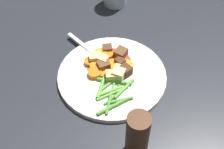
{
  "coord_description": "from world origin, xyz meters",
  "views": [
    {
      "loc": [
        -0.52,
        -0.04,
        0.62
      ],
      "look_at": [
        0.0,
        0.0,
        0.01
      ],
      "focal_mm": 52.1,
      "sensor_mm": 36.0,
      "label": 1
    }
  ],
  "objects": [
    {
      "name": "meat_chunk_1",
      "position": [
        0.04,
        -0.02,
        0.02
      ],
      "size": [
        0.03,
        0.03,
        0.02
      ],
      "primitive_type": "cube",
      "rotation": [
        0.0,
        0.0,
        0.82
      ],
      "color": "#4C2B19",
      "rests_on": "dinner_plate"
    },
    {
      "name": "pepper_mill",
      "position": [
        -0.19,
        -0.07,
        0.06
      ],
      "size": [
        0.05,
        0.05,
        0.12
      ],
      "primitive_type": "cylinder",
      "color": "#4C2D19",
      "rests_on": "ground_plane"
    },
    {
      "name": "green_bean_8",
      "position": [
        -0.05,
        -0.03,
        0.02
      ],
      "size": [
        0.06,
        0.05,
        0.01
      ],
      "primitive_type": "cylinder",
      "rotation": [
        0.0,
        1.57,
        2.53
      ],
      "color": "#599E38",
      "rests_on": "dinner_plate"
    },
    {
      "name": "green_bean_2",
      "position": [
        -0.1,
        -0.01,
        0.02
      ],
      "size": [
        0.06,
        0.07,
        0.01
      ],
      "primitive_type": "cylinder",
      "rotation": [
        0.0,
        1.57,
        2.21
      ],
      "color": "#4C8E33",
      "rests_on": "dinner_plate"
    },
    {
      "name": "carrot_slice_5",
      "position": [
        0.02,
        0.04,
        0.02
      ],
      "size": [
        0.04,
        0.04,
        0.01
      ],
      "primitive_type": "cylinder",
      "rotation": [
        0.0,
        0.0,
        2.59
      ],
      "color": "orange",
      "rests_on": "dinner_plate"
    },
    {
      "name": "green_bean_5",
      "position": [
        -0.02,
        -0.01,
        0.02
      ],
      "size": [
        0.02,
        0.09,
        0.01
      ],
      "primitive_type": "cylinder",
      "rotation": [
        0.0,
        1.57,
        1.47
      ],
      "color": "#599E38",
      "rests_on": "dinner_plate"
    },
    {
      "name": "carrot_slice_0",
      "position": [
        0.06,
        0.01,
        0.02
      ],
      "size": [
        0.04,
        0.04,
        0.01
      ],
      "primitive_type": "cylinder",
      "rotation": [
        0.0,
        0.0,
        5.67
      ],
      "color": "orange",
      "rests_on": "dinner_plate"
    },
    {
      "name": "green_bean_3",
      "position": [
        -0.04,
        -0.01,
        0.02
      ],
      "size": [
        0.07,
        0.02,
        0.01
      ],
      "primitive_type": "cylinder",
      "rotation": [
        0.0,
        1.57,
        2.97
      ],
      "color": "#599E38",
      "rests_on": "dinner_plate"
    },
    {
      "name": "potato_chunk_4",
      "position": [
        -0.01,
        -0.02,
        0.03
      ],
      "size": [
        0.03,
        0.03,
        0.03
      ],
      "primitive_type": "cube",
      "rotation": [
        0.0,
        0.0,
        4.38
      ],
      "color": "#EAD68C",
      "rests_on": "dinner_plate"
    },
    {
      "name": "carrot_slice_1",
      "position": [
        -0.01,
        0.04,
        0.02
      ],
      "size": [
        0.05,
        0.05,
        0.01
      ],
      "primitive_type": "cylinder",
      "rotation": [
        0.0,
        0.0,
        3.72
      ],
      "color": "orange",
      "rests_on": "dinner_plate"
    },
    {
      "name": "dinner_plate",
      "position": [
        0.0,
        0.0,
        0.01
      ],
      "size": [
        0.27,
        0.27,
        0.01
      ],
      "primitive_type": "cylinder",
      "color": "white",
      "rests_on": "ground_plane"
    },
    {
      "name": "potato_chunk_3",
      "position": [
        -0.01,
        0.0,
        0.02
      ],
      "size": [
        0.03,
        0.03,
        0.02
      ],
      "primitive_type": "cube",
      "rotation": [
        0.0,
        0.0,
        1.77
      ],
      "color": "#DBBC6B",
      "rests_on": "dinner_plate"
    },
    {
      "name": "ground_plane",
      "position": [
        0.0,
        0.0,
        0.0
      ],
      "size": [
        3.0,
        3.0,
        0.0
      ],
      "primitive_type": "plane",
      "color": "#26282D"
    },
    {
      "name": "potato_chunk_0",
      "position": [
        0.04,
        0.03,
        0.02
      ],
      "size": [
        0.03,
        0.04,
        0.02
      ],
      "primitive_type": "cube",
      "rotation": [
        0.0,
        0.0,
        2.71
      ],
      "color": "#E5CC7A",
      "rests_on": "dinner_plate"
    },
    {
      "name": "meat_chunk_4",
      "position": [
        0.08,
        0.02,
        0.02
      ],
      "size": [
        0.03,
        0.03,
        0.02
      ],
      "primitive_type": "cube",
      "rotation": [
        0.0,
        0.0,
        0.2
      ],
      "color": "#56331E",
      "rests_on": "dinner_plate"
    },
    {
      "name": "carrot_slice_7",
      "position": [
        0.03,
        -0.03,
        0.02
      ],
      "size": [
        0.05,
        0.05,
        0.01
      ],
      "primitive_type": "cylinder",
      "rotation": [
        0.0,
        0.0,
        0.73
      ],
      "color": "orange",
      "rests_on": "dinner_plate"
    },
    {
      "name": "carrot_slice_4",
      "position": [
        0.03,
        0.0,
        0.02
      ],
      "size": [
        0.04,
        0.04,
        0.01
      ],
      "primitive_type": "cylinder",
      "rotation": [
        0.0,
        0.0,
        1.61
      ],
      "color": "orange",
      "rests_on": "dinner_plate"
    },
    {
      "name": "green_bean_6",
      "position": [
        -0.09,
        0.0,
        0.02
      ],
      "size": [
        0.05,
        0.01,
        0.01
      ],
      "primitive_type": "cylinder",
      "rotation": [
        0.0,
        1.57,
        3.05
      ],
      "color": "#4C8E33",
      "rests_on": "dinner_plate"
    },
    {
      "name": "potato_chunk_2",
      "position": [
        0.04,
        0.05,
        0.02
      ],
      "size": [
        0.03,
        0.03,
        0.02
      ],
      "primitive_type": "cube",
      "rotation": [
        0.0,
        0.0,
        1.78
      ],
      "color": "#E5CC7A",
      "rests_on": "dinner_plate"
    },
    {
      "name": "meat_chunk_0",
      "position": [
        0.02,
        0.02,
        0.02
      ],
      "size": [
        0.04,
        0.04,
        0.02
      ],
      "primitive_type": "cube",
      "rotation": [
        0.0,
        0.0,
        0.51
      ],
      "color": "brown",
      "rests_on": "dinner_plate"
    },
    {
      "name": "stew_sauce",
      "position": [
        0.03,
        0.01,
        0.01
      ],
      "size": [
        0.11,
        0.11,
        0.0
      ],
      "primitive_type": "cylinder",
      "color": "#93381E",
      "rests_on": "dinner_plate"
    },
    {
      "name": "green_bean_10",
      "position": [
        -0.06,
        -0.01,
        0.02
      ],
      "size": [
        0.05,
        0.07,
        0.01
      ],
      "primitive_type": "cylinder",
      "rotation": [
        0.0,
        1.57,
        2.14
      ],
      "color": "#66AD42",
      "rests_on": "dinner_plate"
    },
    {
      "name": "meat_chunk_3",
      "position": [
        0.07,
        -0.02,
        0.02
      ],
      "size": [
        0.04,
        0.04,
        0.02
      ],
      "primitive_type": "cube",
      "rotation": [
        0.0,
        0.0,
        5.8
      ],
      "color": "brown",
      "rests_on": "dinner_plate"
    },
    {
      "name": "green_bean_1",
      "position": [
        -0.04,
        0.02,
        0.02
      ],
      "size": [
        0.08,
        0.02,
        0.01
      ],
      "primitive_type": "cylinder",
      "rotation": [
        0.0,
        1.57,
        2.99
      ],
      "color": "#66AD42",
      "rests_on": "dinner_plate"
    },
    {
      "name": "carrot_slice_2",
      "position": [
        0.03,
        0.06,
        0.02
      ],
      "size": [
        0.04,
        0.04,
        0.01
      ],
      "primitive_type": "cylinder",
      "rotation": [
        0.0,
        0.0,
        2.3
      ],
      "color": "orange",
      "rests_on": "dinner_plate"
    },
    {
      "name": "potato_chunk_1",
      "position": [
        0.01,
        -0.02,
        0.02
      ],
      "size": [
        0.03,
        0.03,
        0.02
      ],
      "primitive_type": "cube",
      "rotation": [
        0.0,
        0.0,
        4.44
      ],
      "color": "#E5CC7A",
      "rests_on": "dinner_plate"
    },
    {
      "name": "green_bean_7",
      "position": [
        -0.07,
        -0.01,
        0.02
      ],
      "size": [
        0.04,
        0.04,
        0.01
      ],
      "primitive_type": "cylinder",
      "rotation": [
        0.0,
        1.57,
        2.42
      ],
      "color": "#4C8E33",
      "rests_on": "dinner_plate"
    },
    {
      "name": "green_bean_0",
      "position": [
        -0.08,
        -0.03,
        0.02
      ],
      "size": [
        0.03,
        0.06,
        0.01
      ],
      "primitive_type": "cylinder",
      "rotation": [
        0.0,
        1.57,
        1.91
      ],
      "color": "#4C8E33",
      "rests_on": "dinner_plate"
    },
    {
      "name": "green_bean_11",
      "position": [
        -0.03,
        0.0,
        0.02
      ],
      "size": [
        0.06,
        0.05,
        0.01
      ],
      "primitive_type": "cylinder",
      "rotation": [
        0.0,
        1.57,
        2.45
      ],
      "color": "#599E38",
      "rests_on": "dinner_plate"
    },
    {
      "name": "fork",
      "position": [
        0.07,
        0.06,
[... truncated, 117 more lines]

